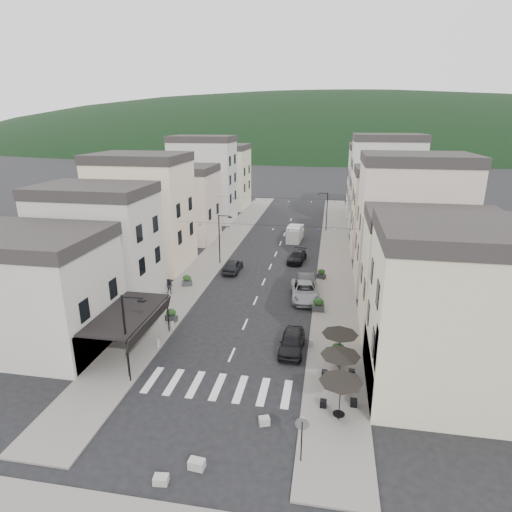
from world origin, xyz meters
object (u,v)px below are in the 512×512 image
(delivery_van, at_px, (295,233))
(parked_car_e, at_px, (233,266))
(parked_car_a, at_px, (292,342))
(parked_car_b, at_px, (306,283))
(pedestrian_b, at_px, (169,286))
(parked_car_c, at_px, (305,291))
(pedestrian_a, at_px, (137,314))
(parked_car_d, at_px, (297,257))

(delivery_van, bearing_deg, parked_car_e, -107.78)
(parked_car_a, relative_size, parked_car_b, 0.93)
(parked_car_a, distance_m, delivery_van, 30.56)
(delivery_van, bearing_deg, parked_car_b, -77.14)
(parked_car_a, bearing_deg, pedestrian_b, 147.45)
(parked_car_c, xyz_separation_m, pedestrian_a, (-13.50, -8.04, 0.27))
(parked_car_b, bearing_deg, parked_car_d, 94.91)
(parked_car_b, relative_size, parked_car_c, 0.82)
(delivery_van, bearing_deg, parked_car_c, -78.05)
(delivery_van, height_order, pedestrian_a, delivery_van)
(parked_car_e, distance_m, pedestrian_b, 8.88)
(parked_car_c, height_order, delivery_van, delivery_van)
(delivery_van, bearing_deg, parked_car_a, -81.11)
(delivery_van, height_order, pedestrian_b, delivery_van)
(parked_car_e, bearing_deg, parked_car_b, 155.22)
(parked_car_e, bearing_deg, parked_car_d, -144.44)
(parked_car_a, height_order, delivery_van, delivery_van)
(parked_car_a, height_order, pedestrian_a, pedestrian_a)
(parked_car_a, xyz_separation_m, pedestrian_a, (-13.21, 1.94, 0.33))
(parked_car_d, distance_m, pedestrian_a, 22.46)
(pedestrian_b, bearing_deg, parked_car_b, 12.66)
(parked_car_a, bearing_deg, parked_car_e, 118.23)
(parked_car_b, bearing_deg, parked_car_a, -97.08)
(pedestrian_b, bearing_deg, delivery_van, 62.19)
(parked_car_e, height_order, pedestrian_a, pedestrian_a)
(parked_car_c, bearing_deg, pedestrian_b, 178.44)
(parked_car_d, relative_size, pedestrian_a, 2.33)
(parked_car_b, height_order, parked_car_c, parked_car_c)
(delivery_van, bearing_deg, parked_car_d, -79.01)
(parked_car_d, xyz_separation_m, pedestrian_a, (-11.84, -19.09, 0.43))
(parked_car_c, relative_size, pedestrian_a, 3.01)
(parked_car_b, xyz_separation_m, pedestrian_b, (-13.19, -3.53, 0.12))
(parked_car_d, bearing_deg, parked_car_e, -137.15)
(parked_car_c, distance_m, pedestrian_b, 13.26)
(pedestrian_a, bearing_deg, parked_car_d, 37.56)
(parked_car_b, distance_m, pedestrian_a, 16.94)
(parked_car_e, bearing_deg, pedestrian_a, 71.35)
(parked_car_a, distance_m, parked_car_b, 12.16)
(parked_car_c, bearing_deg, parked_car_a, -99.07)
(parked_car_b, distance_m, pedestrian_b, 13.65)
(parked_car_c, relative_size, delivery_van, 1.20)
(parked_car_a, distance_m, pedestrian_b, 15.52)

